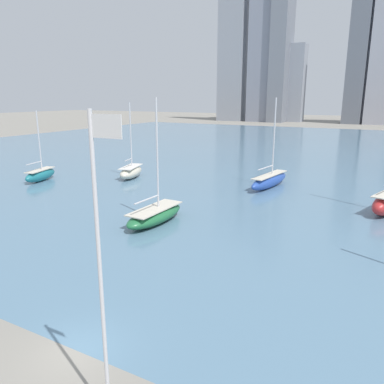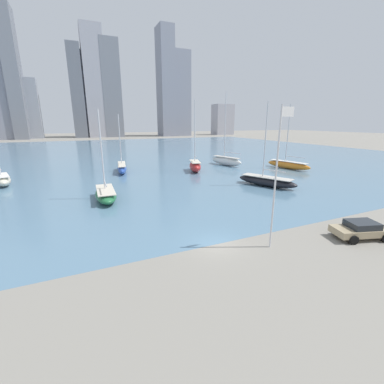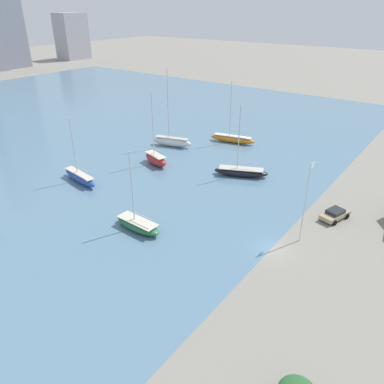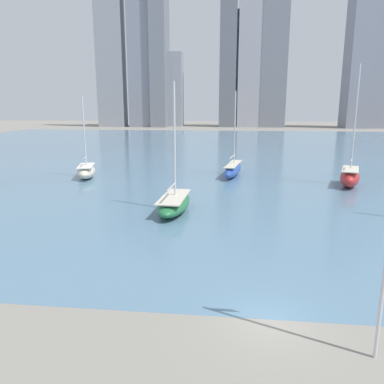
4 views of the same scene
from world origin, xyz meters
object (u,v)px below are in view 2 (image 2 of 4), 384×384
Objects in this scene: sailboat_black at (267,181)px; parked_sedan_tan at (361,229)px; flag_pole at (277,174)px; sailboat_blue at (122,168)px; sailboat_cream at (2,180)px; sailboat_green at (106,194)px; sailboat_orange at (288,164)px; sailboat_red at (195,166)px; sailboat_white at (226,160)px.

sailboat_black is 2.46× the size of parked_sedan_tan.
flag_pole is 38.92m from sailboat_blue.
sailboat_cream is (-25.11, 34.42, -5.10)m from flag_pole.
sailboat_orange is at bearing 13.81° from sailboat_green.
sailboat_orange is at bearing 44.03° from flag_pole.
sailboat_red reaches higher than sailboat_black.
sailboat_red is at bearing 75.70° from flag_pole.
sailboat_cream is at bearing 160.22° from sailboat_orange.
sailboat_white is at bearing 5.50° from sailboat_blue.
sailboat_green is 0.89× the size of sailboat_black.
flag_pole is 39.77m from sailboat_orange.
sailboat_green is at bearing 149.64° from sailboat_black.
flag_pole is at bearing -131.98° from sailboat_white.
sailboat_cream is at bearing 130.82° from sailboat_black.
sailboat_cream is 43.53m from sailboat_white.
sailboat_black is at bearing -156.54° from sailboat_orange.
sailboat_white is 1.21× the size of sailboat_orange.
flag_pole is at bearing -69.53° from sailboat_cream.
sailboat_orange is (39.15, 8.23, 0.11)m from sailboat_green.
sailboat_blue is at bearing -4.74° from sailboat_cream.
sailboat_cream is at bearing 126.11° from flag_pole.
sailboat_cream is 2.05× the size of parked_sedan_tan.
sailboat_blue is (-13.93, 5.42, -0.23)m from sailboat_red.
sailboat_black is (-14.82, -10.68, -0.08)m from sailboat_orange.
sailboat_green is at bearing 119.36° from flag_pole.
sailboat_black is at bearing -178.34° from parked_sedan_tan.
sailboat_blue is at bearing 175.93° from sailboat_red.
parked_sedan_tan is at bearing -119.95° from sailboat_white.
sailboat_green is at bearing -127.46° from sailboat_red.
flag_pole is 0.82× the size of sailboat_orange.
sailboat_black reaches higher than parked_sedan_tan.
flag_pole is 0.97× the size of sailboat_green.
sailboat_orange is 1.05× the size of sailboat_black.
sailboat_green is at bearing -120.63° from parked_sedan_tan.
flag_pole is 0.86× the size of sailboat_black.
sailboat_orange reaches higher than sailboat_green.
sailboat_green is 19.70m from sailboat_blue.
sailboat_red is at bearing -173.18° from sailboat_white.
sailboat_green is (-10.79, 19.19, -5.22)m from flag_pole.
sailboat_green is 0.69× the size of sailboat_white.
parked_sedan_tan is (-19.99, -29.34, -0.11)m from sailboat_orange.
sailboat_red is 10.81m from sailboat_white.
sailboat_white is at bearing 124.30° from sailboat_orange.
sailboat_red is 14.95m from sailboat_blue.
flag_pole is 2.12× the size of parked_sedan_tan.
parked_sedan_tan is at bearing -45.83° from sailboat_green.
sailboat_black is (13.53, 16.73, -5.20)m from flag_pole.
sailboat_orange is 1.19× the size of sailboat_blue.
sailboat_red reaches higher than parked_sedan_tan.
sailboat_red reaches higher than sailboat_orange.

